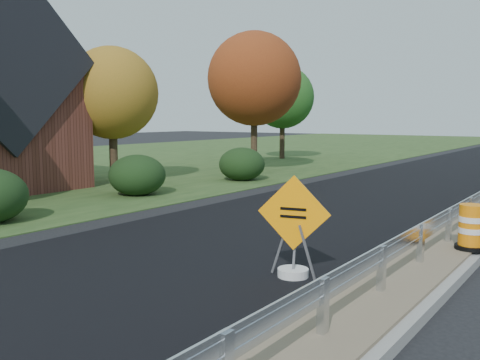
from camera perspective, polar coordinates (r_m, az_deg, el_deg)
The scene contains 10 objects.
ground at distance 14.33m, azimuth 23.21°, elevation -5.39°, with size 140.00×140.00×0.00m, color black.
grass_verge_near at distance 35.93m, azimuth -13.27°, elevation 2.00°, with size 30.00×120.00×0.03m, color #2C471E.
milled_overlay at distance 24.99m, azimuth 18.14°, elevation -0.19°, with size 7.20×120.00×0.01m, color black.
hedge_mid at distance 19.96m, azimuth -10.92°, elevation 0.53°, with size 2.09×2.09×1.52m, color black.
hedge_north at distance 24.20m, azimuth 0.20°, elevation 1.72°, with size 2.09×2.09×1.52m, color black.
tree_near_yellow at distance 23.80m, azimuth -13.51°, elevation 8.99°, with size 3.96×3.96×5.88m.
tree_near_red at distance 28.61m, azimuth 1.53°, elevation 10.72°, with size 4.95×4.95×7.35m.
tree_near_back at distance 36.93m, azimuth 4.56°, elevation 8.79°, with size 4.29×4.29×6.37m.
caution_sign at distance 9.73m, azimuth 5.70°, elevation -7.62°, with size 1.32×0.56×1.85m.
barrel_median_near at distance 11.72m, azimuth 23.46°, elevation -4.71°, with size 0.62×0.62×0.91m.
Camera 1 is at (2.81, -13.76, 2.88)m, focal length 40.00 mm.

